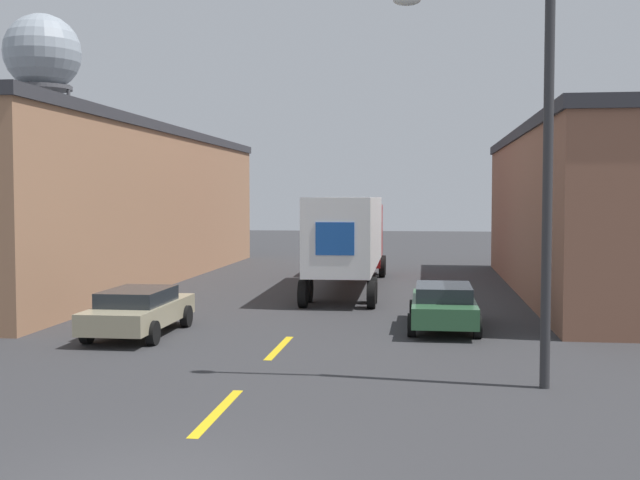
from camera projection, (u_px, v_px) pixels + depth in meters
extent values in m
cube|color=gold|center=(218.00, 412.00, 14.28)|extent=(0.20, 3.19, 0.01)
cube|color=gold|center=(279.00, 348.00, 20.36)|extent=(0.20, 3.19, 0.01)
cube|color=#9E7051|center=(66.00, 209.00, 36.63)|extent=(10.71, 29.18, 6.55)
cube|color=#333338|center=(65.00, 133.00, 36.45)|extent=(10.91, 29.38, 0.40)
cube|color=brown|center=(626.00, 216.00, 31.94)|extent=(8.64, 23.12, 6.13)
cube|color=#333338|center=(628.00, 134.00, 31.76)|extent=(8.84, 23.32, 0.40)
cube|color=#B21919|center=(358.00, 235.00, 39.05)|extent=(2.30, 3.14, 2.96)
cube|color=white|center=(347.00, 232.00, 31.94)|extent=(2.56, 10.61, 2.76)
cube|color=#194CA3|center=(335.00, 239.00, 26.68)|extent=(1.30, 0.05, 1.10)
cylinder|color=black|center=(383.00, 265.00, 39.38)|extent=(0.30, 0.97, 0.96)
cylinder|color=black|center=(335.00, 265.00, 39.64)|extent=(0.30, 0.97, 0.96)
cylinder|color=black|center=(382.00, 267.00, 38.15)|extent=(0.30, 0.97, 0.96)
cylinder|color=black|center=(333.00, 267.00, 38.41)|extent=(0.30, 0.97, 0.96)
cylinder|color=black|center=(373.00, 290.00, 28.85)|extent=(0.30, 0.97, 0.96)
cylinder|color=black|center=(308.00, 289.00, 29.12)|extent=(0.30, 0.97, 0.96)
cylinder|color=black|center=(371.00, 295.00, 27.47)|extent=(0.30, 0.97, 0.96)
cylinder|color=black|center=(303.00, 294.00, 27.73)|extent=(0.30, 0.97, 0.96)
cube|color=tan|center=(140.00, 313.00, 22.24)|extent=(1.78, 4.73, 0.57)
cube|color=#23282D|center=(137.00, 296.00, 22.07)|extent=(1.57, 2.46, 0.40)
cylinder|color=black|center=(186.00, 316.00, 23.59)|extent=(0.22, 0.64, 0.64)
cylinder|color=black|center=(128.00, 315.00, 23.82)|extent=(0.22, 0.64, 0.64)
cylinder|color=black|center=(153.00, 333.00, 20.69)|extent=(0.22, 0.64, 0.64)
cylinder|color=black|center=(87.00, 331.00, 20.92)|extent=(0.22, 0.64, 0.64)
cube|color=#2D5B38|center=(443.00, 308.00, 23.29)|extent=(1.78, 4.73, 0.57)
cube|color=#23282D|center=(444.00, 292.00, 23.12)|extent=(1.57, 2.46, 0.40)
cylinder|color=black|center=(471.00, 311.00, 24.64)|extent=(0.22, 0.64, 0.64)
cylinder|color=black|center=(413.00, 310.00, 24.87)|extent=(0.22, 0.64, 0.64)
cylinder|color=black|center=(478.00, 326.00, 21.73)|extent=(0.22, 0.64, 0.64)
cylinder|color=black|center=(412.00, 325.00, 21.97)|extent=(0.22, 0.64, 0.64)
cylinder|color=#47474C|center=(70.00, 166.00, 60.60)|extent=(0.28, 0.28, 12.26)
cylinder|color=#47474C|center=(57.00, 168.00, 62.86)|extent=(0.28, 0.28, 12.26)
cylinder|color=#47474C|center=(19.00, 167.00, 61.13)|extent=(0.28, 0.28, 12.26)
cylinder|color=#47474C|center=(32.00, 166.00, 58.87)|extent=(0.28, 0.28, 12.26)
cylinder|color=#4C4C51|center=(43.00, 88.00, 60.54)|extent=(4.31, 4.31, 0.30)
sphere|color=#939EA8|center=(42.00, 53.00, 60.40)|extent=(5.76, 5.76, 5.76)
cylinder|color=#2D2D30|center=(547.00, 188.00, 15.87)|extent=(0.20, 0.20, 8.02)
ellipsoid|color=silver|center=(407.00, 0.00, 16.02)|extent=(0.56, 0.32, 0.22)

